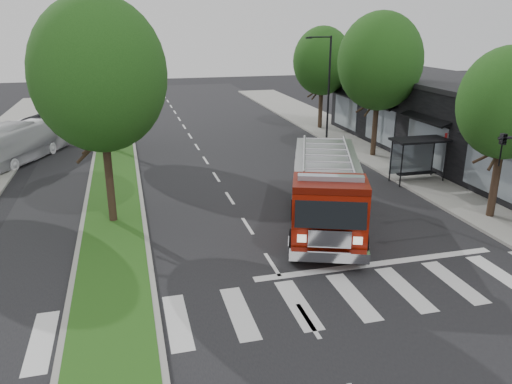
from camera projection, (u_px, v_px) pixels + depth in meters
ground at (272, 265)px, 19.40m from camera, size 140.00×140.00×0.00m
sidewalk_right at (417, 170)px, 31.54m from camera, size 5.00×80.00×0.15m
median at (115, 158)px, 34.41m from camera, size 3.00×50.00×0.15m
storefront_row at (483, 129)px, 31.85m from camera, size 8.00×30.00×5.00m
bus_shelter at (418, 148)px, 28.90m from camera, size 3.20×1.60×2.61m
tree_right_near at (508, 103)px, 22.23m from camera, size 4.40×4.40×8.05m
tree_right_mid at (380, 62)px, 32.90m from camera, size 5.60×5.60×9.72m
tree_right_far at (322, 61)px, 42.26m from camera, size 5.00×5.00×8.73m
tree_median_near at (99, 75)px, 21.25m from camera, size 5.80×5.80×10.16m
tree_median_far at (106, 60)px, 34.17m from camera, size 5.60×5.60×9.72m
streetlight_right_far at (327, 83)px, 38.76m from camera, size 2.11×0.20×8.00m
fire_engine at (326, 191)px, 22.79m from camera, size 6.17×10.27×3.42m
city_bus at (21, 141)px, 33.70m from camera, size 6.01×9.69×2.68m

